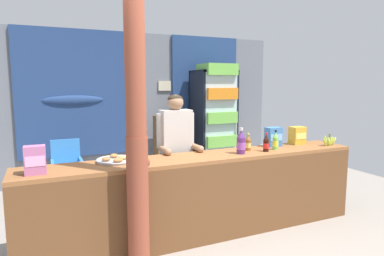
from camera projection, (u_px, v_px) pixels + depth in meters
ground_plane at (176, 210)px, 4.56m from camera, size 8.06×8.06×0.00m
back_wall_curtained at (137, 104)px, 6.10m from camera, size 5.43×0.22×2.59m
stall_counter at (208, 189)px, 3.64m from camera, size 3.85×0.53×0.91m
timber_post at (137, 142)px, 2.95m from camera, size 0.22×0.20×2.48m
drink_fridge at (214, 115)px, 6.17m from camera, size 0.71×0.70×2.05m
bottle_shelf_rack at (168, 145)px, 6.11m from camera, size 0.48×0.28×1.13m
plastic_lawn_chair at (67, 165)px, 5.02m from camera, size 0.44×0.44×0.86m
shopkeeper at (176, 144)px, 4.02m from camera, size 0.48×0.42×1.57m
soda_bottle_grape_soda at (241, 143)px, 3.78m from camera, size 0.10×0.10×0.30m
soda_bottle_cola at (266, 144)px, 3.91m from camera, size 0.07×0.07×0.22m
soda_bottle_lime_soda at (275, 141)px, 4.03m from camera, size 0.07×0.07×0.24m
soda_bottle_iced_tea at (248, 143)px, 3.97m from camera, size 0.07×0.07×0.21m
snack_box_wafer at (35, 160)px, 2.92m from camera, size 0.18×0.12×0.25m
snack_box_biscuit at (273, 137)px, 4.24m from camera, size 0.20×0.13×0.24m
snack_box_choco_powder at (297, 135)px, 4.40m from camera, size 0.18×0.15×0.23m
pastry_tray at (116, 160)px, 3.41m from camera, size 0.40×0.40×0.06m
banana_bunch at (329, 141)px, 4.30m from camera, size 0.26×0.06×0.16m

